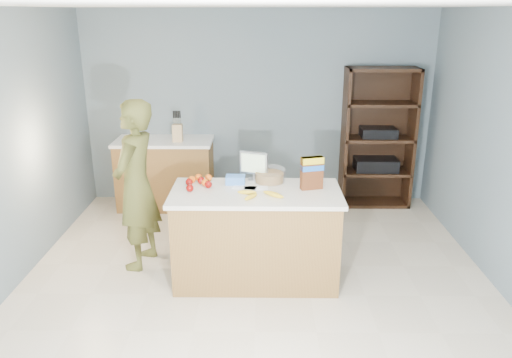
{
  "coord_description": "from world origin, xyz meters",
  "views": [
    {
      "loc": [
        0.05,
        -3.97,
        2.46
      ],
      "look_at": [
        0.0,
        0.35,
        1.0
      ],
      "focal_mm": 35.0,
      "sensor_mm": 36.0,
      "label": 1
    }
  ],
  "objects_px": {
    "tv": "(254,164)",
    "person": "(136,186)",
    "cereal_box": "(312,170)",
    "shelving_unit": "(377,140)",
    "counter_peninsula": "(256,239)"
  },
  "relations": [
    {
      "from": "counter_peninsula",
      "to": "cereal_box",
      "type": "xyz_separation_m",
      "value": [
        0.51,
        0.07,
        0.66
      ]
    },
    {
      "from": "shelving_unit",
      "to": "tv",
      "type": "height_order",
      "value": "shelving_unit"
    },
    {
      "from": "person",
      "to": "tv",
      "type": "bearing_deg",
      "value": 103.12
    },
    {
      "from": "shelving_unit",
      "to": "tv",
      "type": "relative_size",
      "value": 6.38
    },
    {
      "from": "counter_peninsula",
      "to": "shelving_unit",
      "type": "height_order",
      "value": "shelving_unit"
    },
    {
      "from": "counter_peninsula",
      "to": "tv",
      "type": "xyz_separation_m",
      "value": [
        -0.02,
        0.32,
        0.64
      ]
    },
    {
      "from": "person",
      "to": "cereal_box",
      "type": "distance_m",
      "value": 1.71
    },
    {
      "from": "tv",
      "to": "cereal_box",
      "type": "xyz_separation_m",
      "value": [
        0.53,
        -0.25,
        0.02
      ]
    },
    {
      "from": "shelving_unit",
      "to": "tv",
      "type": "bearing_deg",
      "value": -132.29
    },
    {
      "from": "counter_peninsula",
      "to": "tv",
      "type": "distance_m",
      "value": 0.72
    },
    {
      "from": "counter_peninsula",
      "to": "shelving_unit",
      "type": "distance_m",
      "value": 2.61
    },
    {
      "from": "tv",
      "to": "person",
      "type": "bearing_deg",
      "value": -178.8
    },
    {
      "from": "shelving_unit",
      "to": "tv",
      "type": "xyz_separation_m",
      "value": [
        -1.57,
        -1.73,
        0.19
      ]
    },
    {
      "from": "person",
      "to": "cereal_box",
      "type": "relative_size",
      "value": 5.54
    },
    {
      "from": "shelving_unit",
      "to": "person",
      "type": "xyz_separation_m",
      "value": [
        -2.72,
        -1.75,
        -0.02
      ]
    }
  ]
}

